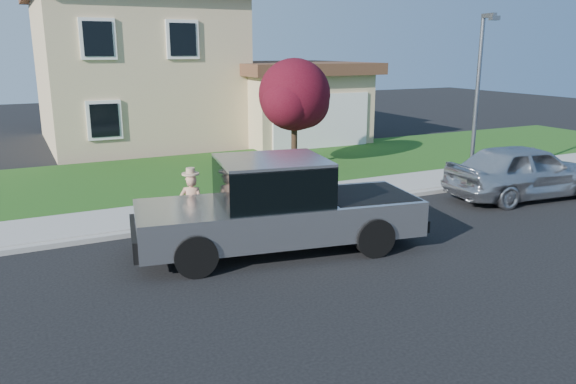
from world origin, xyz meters
The scene contains 11 objects.
ground centered at (0.00, 0.00, 0.00)m, with size 80.00×80.00×0.00m, color black.
curb centered at (1.00, 2.90, 0.06)m, with size 40.00×0.20×0.12m, color gray.
sidewalk centered at (1.00, 4.00, 0.07)m, with size 40.00×2.00×0.15m, color gray.
lawn centered at (1.00, 8.50, 0.05)m, with size 40.00×7.00×0.10m, color #224914.
house centered at (1.31, 16.38, 3.17)m, with size 14.00×11.30×6.85m.
pickup_truck centered at (-0.53, 0.57, 0.94)m, with size 6.41×3.06×2.02m.
woman centered at (-1.92, 2.25, 0.77)m, with size 0.64×0.55×1.63m.
sedan centered at (7.76, 1.32, 0.81)m, with size 1.91×4.75×1.62m, color #B3B5BA.
ornamental_tree centered at (3.65, 7.89, 2.56)m, with size 2.80×2.53×3.85m.
trash_bin centered at (1.52, 3.10, 0.76)m, with size 0.75×0.86×1.20m.
street_lamp centered at (7.08, 2.69, 2.98)m, with size 0.30×0.68×5.22m.
Camera 1 is at (-5.48, -9.84, 4.24)m, focal length 35.00 mm.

